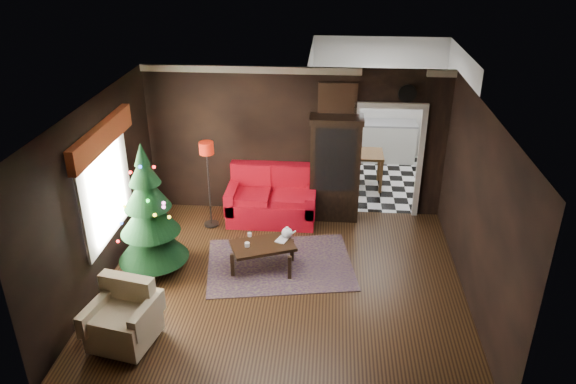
# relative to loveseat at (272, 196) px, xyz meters

# --- Properties ---
(floor) EXTENTS (5.50, 5.50, 0.00)m
(floor) POSITION_rel_loveseat_xyz_m (0.40, -2.05, -0.50)
(floor) COLOR black
(floor) RESTS_ON ground
(ceiling) EXTENTS (5.50, 5.50, 0.00)m
(ceiling) POSITION_rel_loveseat_xyz_m (0.40, -2.05, 2.30)
(ceiling) COLOR white
(ceiling) RESTS_ON ground
(wall_back) EXTENTS (5.50, 0.00, 5.50)m
(wall_back) POSITION_rel_loveseat_xyz_m (0.40, 0.45, 0.90)
(wall_back) COLOR black
(wall_back) RESTS_ON ground
(wall_front) EXTENTS (5.50, 0.00, 5.50)m
(wall_front) POSITION_rel_loveseat_xyz_m (0.40, -4.55, 0.90)
(wall_front) COLOR black
(wall_front) RESTS_ON ground
(wall_left) EXTENTS (0.00, 5.50, 5.50)m
(wall_left) POSITION_rel_loveseat_xyz_m (-2.35, -2.05, 0.90)
(wall_left) COLOR black
(wall_left) RESTS_ON ground
(wall_right) EXTENTS (0.00, 5.50, 5.50)m
(wall_right) POSITION_rel_loveseat_xyz_m (3.15, -2.05, 0.90)
(wall_right) COLOR black
(wall_right) RESTS_ON ground
(doorway) EXTENTS (1.10, 0.10, 2.10)m
(doorway) POSITION_rel_loveseat_xyz_m (2.10, 0.45, 0.55)
(doorway) COLOR beige
(doorway) RESTS_ON ground
(left_window) EXTENTS (0.05, 1.60, 1.40)m
(left_window) POSITION_rel_loveseat_xyz_m (-2.31, -1.85, 0.95)
(left_window) COLOR white
(left_window) RESTS_ON wall_left
(valance) EXTENTS (0.12, 2.10, 0.35)m
(valance) POSITION_rel_loveseat_xyz_m (-2.23, -1.85, 1.77)
(valance) COLOR maroon
(valance) RESTS_ON wall_left
(kitchen_floor) EXTENTS (3.00, 3.00, 0.00)m
(kitchen_floor) POSITION_rel_loveseat_xyz_m (2.10, 1.95, -0.50)
(kitchen_floor) COLOR white
(kitchen_floor) RESTS_ON ground
(kitchen_window) EXTENTS (0.70, 0.06, 0.70)m
(kitchen_window) POSITION_rel_loveseat_xyz_m (2.10, 3.40, 1.20)
(kitchen_window) COLOR white
(kitchen_window) RESTS_ON ground
(rug) EXTENTS (2.59, 2.07, 0.01)m
(rug) POSITION_rel_loveseat_xyz_m (0.30, -1.51, -0.49)
(rug) COLOR #5D4354
(rug) RESTS_ON ground
(loveseat) EXTENTS (1.70, 0.90, 1.00)m
(loveseat) POSITION_rel_loveseat_xyz_m (0.00, 0.00, 0.00)
(loveseat) COLOR maroon
(loveseat) RESTS_ON ground
(curio_cabinet) EXTENTS (0.90, 0.45, 1.90)m
(curio_cabinet) POSITION_rel_loveseat_xyz_m (1.15, 0.22, 0.45)
(curio_cabinet) COLOR black
(curio_cabinet) RESTS_ON ground
(floor_lamp) EXTENTS (0.36, 0.36, 1.62)m
(floor_lamp) POSITION_rel_loveseat_xyz_m (-1.09, -0.32, 0.33)
(floor_lamp) COLOR black
(floor_lamp) RESTS_ON ground
(christmas_tree) EXTENTS (1.21, 1.21, 2.11)m
(christmas_tree) POSITION_rel_loveseat_xyz_m (-1.69, -1.81, 0.55)
(christmas_tree) COLOR black
(christmas_tree) RESTS_ON ground
(armchair) EXTENTS (0.94, 0.94, 0.81)m
(armchair) POSITION_rel_loveseat_xyz_m (-1.56, -3.55, -0.04)
(armchair) COLOR #9D915E
(armchair) RESTS_ON ground
(coffee_table) EXTENTS (1.13, 0.91, 0.44)m
(coffee_table) POSITION_rel_loveseat_xyz_m (0.04, -1.64, -0.27)
(coffee_table) COLOR black
(coffee_table) RESTS_ON rug
(teapot) EXTENTS (0.26, 0.26, 0.19)m
(teapot) POSITION_rel_loveseat_xyz_m (0.41, -1.41, 0.05)
(teapot) COLOR white
(teapot) RESTS_ON coffee_table
(cup_a) EXTENTS (0.09, 0.09, 0.06)m
(cup_a) POSITION_rel_loveseat_xyz_m (-0.21, -1.41, -0.02)
(cup_a) COLOR white
(cup_a) RESTS_ON coffee_table
(cup_b) EXTENTS (0.10, 0.10, 0.07)m
(cup_b) POSITION_rel_loveseat_xyz_m (-0.20, -1.73, -0.01)
(cup_b) COLOR white
(cup_b) RESTS_ON coffee_table
(book) EXTENTS (0.16, 0.08, 0.23)m
(book) POSITION_rel_loveseat_xyz_m (0.26, -1.46, 0.07)
(book) COLOR tan
(book) RESTS_ON coffee_table
(wall_clock) EXTENTS (0.32, 0.32, 0.06)m
(wall_clock) POSITION_rel_loveseat_xyz_m (2.35, 0.40, 1.88)
(wall_clock) COLOR white
(wall_clock) RESTS_ON wall_back
(painting) EXTENTS (0.62, 0.05, 0.52)m
(painting) POSITION_rel_loveseat_xyz_m (1.15, 0.41, 1.75)
(painting) COLOR tan
(painting) RESTS_ON wall_back
(kitchen_counter) EXTENTS (1.80, 0.60, 0.90)m
(kitchen_counter) POSITION_rel_loveseat_xyz_m (2.10, 3.15, -0.05)
(kitchen_counter) COLOR silver
(kitchen_counter) RESTS_ON ground
(kitchen_table) EXTENTS (0.70, 0.70, 0.75)m
(kitchen_table) POSITION_rel_loveseat_xyz_m (1.80, 1.65, -0.12)
(kitchen_table) COLOR #553719
(kitchen_table) RESTS_ON ground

